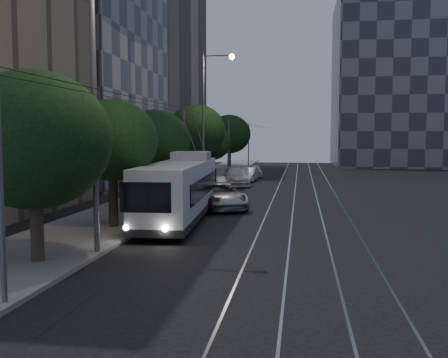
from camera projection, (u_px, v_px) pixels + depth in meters
name	position (u px, v px, depth m)	size (l,w,h in m)	color
ground	(250.00, 236.00, 21.79)	(120.00, 120.00, 0.00)	black
sidewalk	(186.00, 186.00, 42.61)	(5.00, 90.00, 0.15)	slate
tram_rails	(305.00, 189.00, 41.10)	(4.52, 90.00, 0.02)	#93939B
overhead_wires	(215.00, 146.00, 41.93)	(2.23, 90.00, 6.00)	black
building_glass_mid	(67.00, 36.00, 45.15)	(14.40, 18.40, 26.80)	#363944
building_tan_far	(137.00, 35.00, 64.50)	(14.40, 22.40, 34.80)	gray
building_distant_right	(412.00, 83.00, 72.17)	(22.00, 18.00, 24.00)	#363944
trolleybus	(180.00, 190.00, 25.53)	(3.09, 11.74, 5.63)	silver
pickup_silver	(219.00, 196.00, 30.00)	(2.56, 5.55, 1.54)	#A7AAAF
car_white_a	(220.00, 183.00, 40.09)	(1.45, 3.61, 1.23)	silver
car_white_b	(236.00, 177.00, 43.66)	(2.22, 5.45, 1.58)	#BBBBBF
car_white_c	(248.00, 174.00, 47.98)	(1.41, 4.05, 1.33)	#BCBCC1
car_white_d	(255.00, 171.00, 53.00)	(1.55, 3.86, 1.31)	silver
tree_0	(34.00, 140.00, 16.57)	(5.15, 5.15, 6.56)	#2D2219
tree_1	(112.00, 141.00, 23.03)	(4.20, 4.20, 6.06)	#2D2219
tree_2	(155.00, 142.00, 31.53)	(4.43, 4.43, 6.01)	#2D2219
tree_3	(197.00, 131.00, 44.09)	(5.16, 5.16, 7.11)	#2D2219
tree_4	(211.00, 143.00, 48.42)	(3.85, 3.85, 5.45)	#2D2219
tree_5	(229.00, 134.00, 60.82)	(5.24, 5.24, 6.92)	#2D2219
streetlamp_near	(105.00, 71.00, 17.62)	(2.67, 0.44, 11.17)	#5F5F61
streetlamp_far	(208.00, 107.00, 40.60)	(2.68, 0.44, 11.26)	#5F5F61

